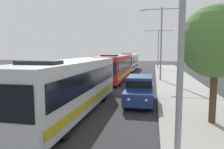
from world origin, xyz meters
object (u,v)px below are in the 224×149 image
(bus_lead, at_px, (72,84))
(roadside_tree, at_px, (216,42))
(streetlamp_far, at_px, (158,44))
(streetlamp_mid, at_px, (161,37))
(white_suv, at_px, (140,89))
(bus_second_in_line, at_px, (116,67))
(bus_middle, at_px, (129,61))

(bus_lead, relative_size, roadside_tree, 2.09)
(streetlamp_far, bearing_deg, streetlamp_mid, -90.00)
(white_suv, relative_size, streetlamp_far, 0.62)
(streetlamp_far, distance_m, roadside_tree, 35.10)
(bus_lead, xyz_separation_m, roadside_tree, (7.42, -0.62, 2.33))
(bus_second_in_line, distance_m, white_suv, 11.72)
(bus_middle, bearing_deg, bus_lead, -90.00)
(bus_second_in_line, bearing_deg, streetlamp_far, 75.04)
(streetlamp_mid, bearing_deg, bus_lead, -109.90)
(bus_middle, xyz_separation_m, white_suv, (3.70, -25.51, -0.66))
(bus_middle, height_order, roadside_tree, roadside_tree)
(white_suv, bearing_deg, roadside_tree, -45.02)
(bus_lead, xyz_separation_m, bus_middle, (0.00, 28.62, 0.00))
(streetlamp_mid, bearing_deg, bus_second_in_line, -172.63)
(bus_lead, height_order, roadside_tree, roadside_tree)
(bus_middle, height_order, white_suv, bus_middle)
(bus_lead, height_order, streetlamp_mid, streetlamp_mid)
(streetlamp_mid, bearing_deg, white_suv, -98.20)
(streetlamp_mid, xyz_separation_m, streetlamp_far, (0.00, 19.51, -0.29))
(bus_lead, relative_size, white_suv, 2.40)
(bus_middle, xyz_separation_m, streetlamp_far, (5.40, 5.80, 3.34))
(streetlamp_mid, bearing_deg, roadside_tree, -82.58)
(bus_middle, bearing_deg, streetlamp_mid, -68.50)
(bus_lead, height_order, bus_second_in_line, same)
(bus_lead, height_order, streetlamp_far, streetlamp_far)
(white_suv, bearing_deg, streetlamp_mid, 81.80)
(white_suv, xyz_separation_m, roadside_tree, (3.72, -3.72, 2.99))
(streetlamp_far, bearing_deg, white_suv, -93.11)
(bus_lead, relative_size, bus_second_in_line, 0.95)
(white_suv, height_order, streetlamp_mid, streetlamp_mid)
(streetlamp_far, xyz_separation_m, roadside_tree, (2.02, -35.03, -1.00))
(bus_second_in_line, xyz_separation_m, white_suv, (3.70, -11.10, -0.66))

